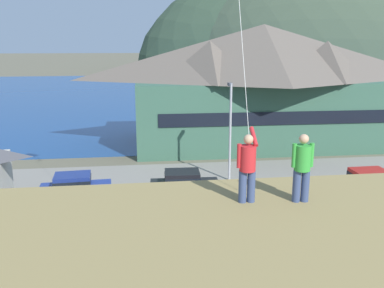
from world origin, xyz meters
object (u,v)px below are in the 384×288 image
parked_car_lone_by_shed (75,188)px  harbor_lodge (263,81)px  parked_car_mid_row_near (367,183)px  person_companion (302,166)px  moored_boat_inner_slip (164,118)px  moored_boat_wharfside (165,119)px  parking_light_pole (230,125)px  person_kite_flyer (247,166)px  parked_car_back_row_left (100,230)px  wharf_dock (191,118)px  parked_car_front_row_silver (264,227)px  moored_boat_outer_mooring (223,117)px  parked_car_back_row_right (184,185)px  storage_shed_waterside (194,118)px

parked_car_lone_by_shed → harbor_lodge: bearing=42.1°
parked_car_mid_row_near → person_companion: size_ratio=2.44×
moored_boat_inner_slip → parked_car_lone_by_shed: 25.36m
harbor_lodge → parked_car_lone_by_shed: bearing=-137.9°
moored_boat_wharfside → parked_car_mid_row_near: 27.44m
parking_light_pole → moored_boat_wharfside: bearing=99.0°
person_kite_flyer → parked_car_lone_by_shed: bearing=113.9°
harbor_lodge → parked_car_back_row_left: harbor_lodge is taller
wharf_dock → parked_car_back_row_left: 33.35m
moored_boat_wharfside → person_companion: (1.11, -38.85, 5.98)m
parked_car_front_row_silver → parked_car_mid_row_near: same height
harbor_lodge → parked_car_front_row_silver: size_ratio=5.87×
person_companion → wharf_dock: bearing=86.8°
harbor_lodge → moored_boat_outer_mooring: harbor_lodge is taller
parked_car_back_row_right → parking_light_pole: (3.56, 3.38, 2.96)m
storage_shed_waterside → person_companion: (-1.18, -29.81, 4.29)m
storage_shed_waterside → parked_car_front_row_silver: (0.56, -21.39, -1.34)m
parked_car_mid_row_near → parked_car_back_row_right: same height
moored_boat_wharfside → parked_car_mid_row_near: bearing=-66.4°
wharf_dock → parking_light_pole: size_ratio=1.66×
storage_shed_waterside → person_kite_flyer: size_ratio=2.90×
parked_car_back_row_left → person_companion: person_companion is taller
parking_light_pole → moored_boat_outer_mooring: bearing=80.0°
wharf_dock → parked_car_back_row_left: bearing=-104.4°
parked_car_mid_row_near → wharf_dock: bearing=105.4°
parked_car_lone_by_shed → storage_shed_waterside: bearing=58.2°
storage_shed_waterside → parking_light_pole: size_ratio=0.79×
parked_car_lone_by_shed → parking_light_pole: parking_light_pole is taller
wharf_dock → person_kite_flyer: 41.83m
wharf_dock → parked_car_mid_row_near: bearing=-74.6°
moored_boat_outer_mooring → parked_car_back_row_right: bearing=-106.4°
harbor_lodge → parked_car_mid_row_near: size_ratio=5.90×
harbor_lodge → parked_car_front_row_silver: bearing=-105.6°
parked_car_front_row_silver → person_kite_flyer: person_kite_flyer is taller
harbor_lodge → person_kite_flyer: size_ratio=13.48×
parked_car_back_row_right → parked_car_lone_by_shed: bearing=178.3°
person_kite_flyer → person_companion: 1.36m
moored_boat_outer_mooring → moored_boat_inner_slip: size_ratio=1.11×
parked_car_front_row_silver → person_kite_flyer: size_ratio=2.30×
storage_shed_waterside → wharf_dock: bearing=84.3°
parked_car_back_row_right → moored_boat_outer_mooring: bearing=73.6°
moored_boat_outer_mooring → parked_car_back_row_right: moored_boat_outer_mooring is taller
wharf_dock → person_companion: (-2.32, -41.31, 6.35)m
wharf_dock → storage_shed_waterside: bearing=-95.7°
parked_car_front_row_silver → harbor_lodge: bearing=74.4°
parked_car_lone_by_shed → parking_light_pole: size_ratio=0.64×
moored_boat_inner_slip → person_kite_flyer: person_kite_flyer is taller
parking_light_pole → moored_boat_inner_slip: bearing=98.8°
wharf_dock → parked_car_lone_by_shed: (-10.29, -26.24, 0.71)m
moored_boat_outer_mooring → person_kite_flyer: (-7.26, -39.53, 5.99)m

